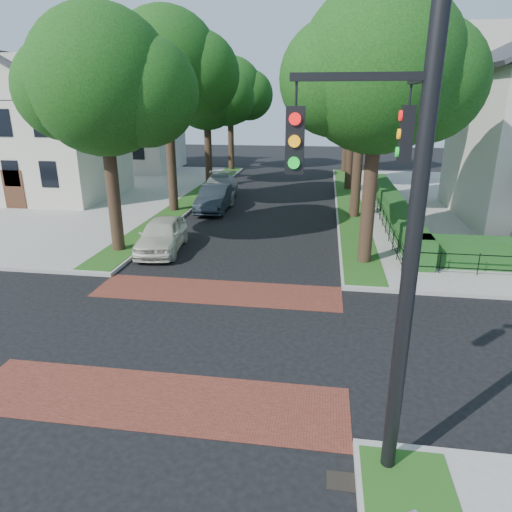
# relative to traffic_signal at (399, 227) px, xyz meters

# --- Properties ---
(ground) EXTENTS (120.00, 120.00, 0.00)m
(ground) POSITION_rel_traffic_signal_xyz_m (-4.89, 4.41, -4.71)
(ground) COLOR black
(ground) RESTS_ON ground
(sidewalk_nw) EXTENTS (30.00, 30.00, 0.15)m
(sidewalk_nw) POSITION_rel_traffic_signal_xyz_m (-24.39, 23.41, -4.63)
(sidewalk_nw) COLOR gray
(sidewalk_nw) RESTS_ON ground
(crosswalk_far) EXTENTS (9.00, 2.20, 0.01)m
(crosswalk_far) POSITION_rel_traffic_signal_xyz_m (-4.89, 7.61, -4.70)
(crosswalk_far) COLOR maroon
(crosswalk_far) RESTS_ON ground
(crosswalk_near) EXTENTS (9.00, 2.20, 0.01)m
(crosswalk_near) POSITION_rel_traffic_signal_xyz_m (-4.89, 1.21, -4.70)
(crosswalk_near) COLOR maroon
(crosswalk_near) RESTS_ON ground
(storm_drain) EXTENTS (0.65, 0.45, 0.01)m
(storm_drain) POSITION_rel_traffic_signal_xyz_m (-0.59, -0.59, -4.70)
(storm_drain) COLOR black
(storm_drain) RESTS_ON ground
(grass_strip_ne) EXTENTS (1.60, 29.80, 0.02)m
(grass_strip_ne) POSITION_rel_traffic_signal_xyz_m (0.51, 23.51, -4.55)
(grass_strip_ne) COLOR #244413
(grass_strip_ne) RESTS_ON sidewalk_ne
(grass_strip_nw) EXTENTS (1.60, 29.80, 0.02)m
(grass_strip_nw) POSITION_rel_traffic_signal_xyz_m (-10.29, 23.51, -4.55)
(grass_strip_nw) COLOR #244413
(grass_strip_nw) RESTS_ON sidewalk_nw
(tree_right_near) EXTENTS (7.75, 6.67, 10.66)m
(tree_right_near) POSITION_rel_traffic_signal_xyz_m (0.72, 11.65, 2.92)
(tree_right_near) COLOR black
(tree_right_near) RESTS_ON sidewalk_ne
(tree_right_mid) EXTENTS (8.25, 7.09, 11.22)m
(tree_right_mid) POSITION_rel_traffic_signal_xyz_m (0.72, 19.66, 3.28)
(tree_right_mid) COLOR black
(tree_right_mid) RESTS_ON sidewalk_ne
(tree_right_far) EXTENTS (7.25, 6.23, 9.74)m
(tree_right_far) POSITION_rel_traffic_signal_xyz_m (0.71, 28.64, 2.20)
(tree_right_far) COLOR black
(tree_right_far) RESTS_ON sidewalk_ne
(tree_right_back) EXTENTS (7.50, 6.45, 10.20)m
(tree_right_back) POSITION_rel_traffic_signal_xyz_m (0.72, 37.64, 2.56)
(tree_right_back) COLOR black
(tree_right_back) RESTS_ON sidewalk_ne
(tree_left_near) EXTENTS (7.50, 6.45, 10.20)m
(tree_left_near) POSITION_rel_traffic_signal_xyz_m (-10.28, 11.64, 2.56)
(tree_left_near) COLOR black
(tree_left_near) RESTS_ON sidewalk_nw
(tree_left_mid) EXTENTS (8.00, 6.88, 11.48)m
(tree_left_mid) POSITION_rel_traffic_signal_xyz_m (-10.28, 19.66, 3.64)
(tree_left_mid) COLOR black
(tree_left_mid) RESTS_ON sidewalk_nw
(tree_left_far) EXTENTS (7.00, 6.02, 9.86)m
(tree_left_far) POSITION_rel_traffic_signal_xyz_m (-10.29, 28.63, 2.41)
(tree_left_far) COLOR black
(tree_left_far) RESTS_ON sidewalk_nw
(tree_left_back) EXTENTS (7.75, 6.66, 10.44)m
(tree_left_back) POSITION_rel_traffic_signal_xyz_m (-10.28, 37.65, 2.70)
(tree_left_back) COLOR black
(tree_left_back) RESTS_ON sidewalk_nw
(hedge_main_road) EXTENTS (1.00, 18.00, 1.20)m
(hedge_main_road) POSITION_rel_traffic_signal_xyz_m (2.81, 19.41, -3.96)
(hedge_main_road) COLOR #1B4417
(hedge_main_road) RESTS_ON sidewalk_ne
(fence_main_road) EXTENTS (0.06, 18.00, 0.90)m
(fence_main_road) POSITION_rel_traffic_signal_xyz_m (2.01, 19.41, -4.11)
(fence_main_road) COLOR black
(fence_main_road) RESTS_ON sidewalk_ne
(house_left_near) EXTENTS (10.00, 9.00, 10.14)m
(house_left_near) POSITION_rel_traffic_signal_xyz_m (-20.38, 22.41, 0.33)
(house_left_near) COLOR beige
(house_left_near) RESTS_ON sidewalk_nw
(house_left_far) EXTENTS (10.00, 9.00, 10.14)m
(house_left_far) POSITION_rel_traffic_signal_xyz_m (-20.38, 36.41, 0.33)
(house_left_far) COLOR silver
(house_left_far) RESTS_ON sidewalk_nw
(traffic_signal) EXTENTS (2.17, 2.00, 8.00)m
(traffic_signal) POSITION_rel_traffic_signal_xyz_m (0.00, 0.00, 0.00)
(traffic_signal) COLOR black
(traffic_signal) RESTS_ON sidewalk_se
(parked_car_front) EXTENTS (2.32, 4.72, 1.55)m
(parked_car_front) POSITION_rel_traffic_signal_xyz_m (-8.49, 11.94, -3.93)
(parked_car_front) COLOR silver
(parked_car_front) RESTS_ON ground
(parked_car_middle) EXTENTS (1.82, 4.88, 1.59)m
(parked_car_middle) POSITION_rel_traffic_signal_xyz_m (-7.97, 20.21, -3.91)
(parked_car_middle) COLOR #1C232A
(parked_car_middle) RESTS_ON ground
(parked_car_rear) EXTENTS (3.10, 6.03, 1.67)m
(parked_car_rear) POSITION_rel_traffic_signal_xyz_m (-8.42, 23.60, -3.87)
(parked_car_rear) COLOR gray
(parked_car_rear) RESTS_ON ground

